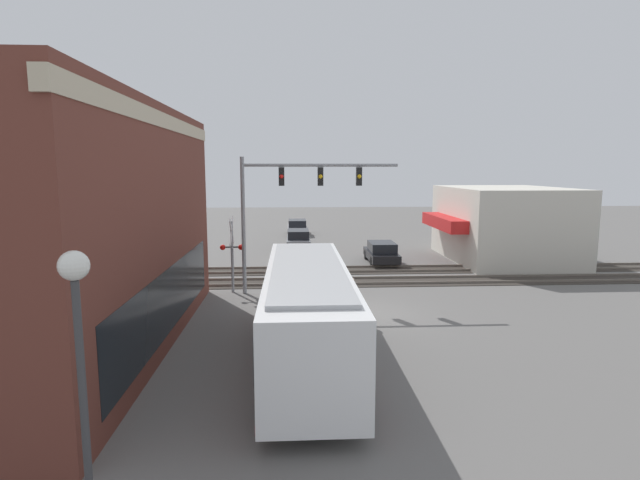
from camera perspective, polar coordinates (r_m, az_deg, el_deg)
name	(u,v)px	position (r m, az deg, el deg)	size (l,w,h in m)	color
ground_plane	(369,313)	(21.75, 5.61, -8.36)	(120.00, 120.00, 0.00)	#605E5B
brick_building	(5,229)	(19.72, -32.30, 1.03)	(15.76, 10.79, 8.30)	brown
shop_building	(503,224)	(36.05, 20.22, 1.75)	(9.62, 8.40, 4.92)	beige
city_bus	(307,309)	(16.01, -1.46, -7.89)	(10.96, 2.59, 3.15)	white
traffic_signal_gantry	(291,192)	(24.48, -3.35, 5.45)	(0.42, 7.68, 6.74)	gray
crossing_signal	(232,247)	(25.19, -10.03, -0.82)	(1.41, 1.18, 3.81)	gray
streetlamp	(82,385)	(8.46, -25.54, -14.73)	(0.44, 0.44, 5.01)	#38383A
rail_track_near	(352,282)	(27.50, 3.70, -4.77)	(2.60, 60.00, 0.15)	#332D28
rail_track_far	(346,270)	(30.61, 2.99, -3.44)	(2.60, 60.00, 0.15)	#332D28
parked_car_black	(381,253)	(33.12, 7.04, -1.50)	(4.24, 1.82, 1.40)	black
parked_car_grey	(298,239)	(39.21, -2.49, 0.08)	(4.63, 1.82, 1.44)	slate
parked_car_silver	(297,228)	(47.12, -2.61, 1.42)	(4.32, 1.82, 1.42)	#B7B7BC
pedestrian_near_bus	(351,299)	(20.44, 3.59, -6.71)	(0.34, 0.34, 1.81)	#473828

